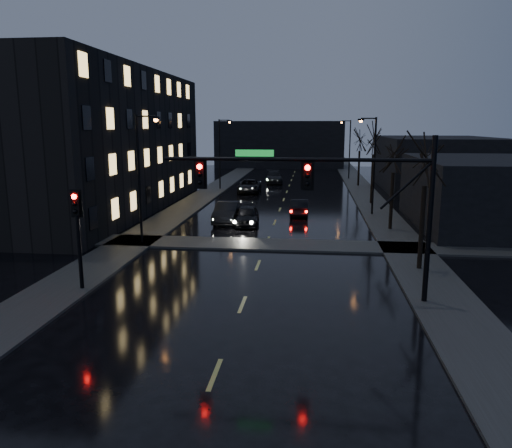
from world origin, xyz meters
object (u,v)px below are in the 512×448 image
(oncoming_car_c, at_px, (249,186))
(oncoming_car_a, at_px, (247,216))
(oncoming_car_d, at_px, (274,177))
(oncoming_car_b, at_px, (227,212))
(lead_car, at_px, (299,207))

(oncoming_car_c, bearing_deg, oncoming_car_a, -85.76)
(oncoming_car_c, distance_m, oncoming_car_d, 9.63)
(oncoming_car_a, relative_size, oncoming_car_b, 0.90)
(oncoming_car_b, bearing_deg, oncoming_car_d, 85.74)
(oncoming_car_c, distance_m, lead_car, 14.91)
(oncoming_car_a, distance_m, lead_car, 5.94)
(oncoming_car_a, xyz_separation_m, oncoming_car_c, (-2.13, 18.25, -0.01))
(oncoming_car_a, bearing_deg, lead_car, 46.34)
(oncoming_car_a, height_order, oncoming_car_b, oncoming_car_b)
(oncoming_car_b, distance_m, oncoming_car_c, 17.36)
(oncoming_car_b, relative_size, oncoming_car_d, 0.90)
(oncoming_car_a, bearing_deg, oncoming_car_c, 92.65)
(oncoming_car_c, relative_size, lead_car, 1.26)
(oncoming_car_a, xyz_separation_m, lead_car, (3.79, 4.57, -0.05))
(oncoming_car_a, relative_size, oncoming_car_d, 0.81)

